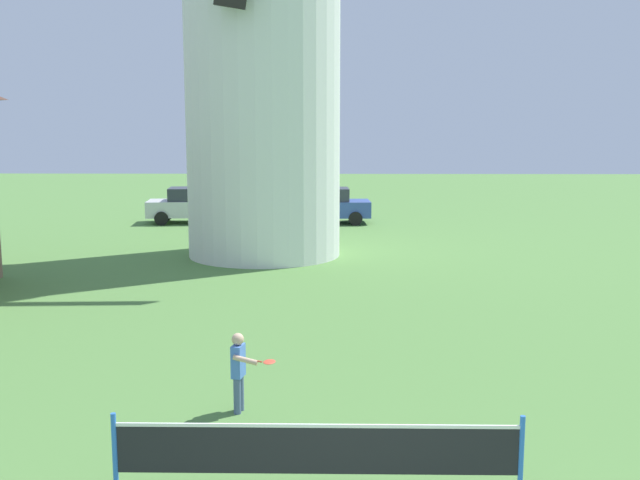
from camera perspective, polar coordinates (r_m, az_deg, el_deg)
The scene contains 5 objects.
windmill at distance 24.49m, azimuth -4.54°, elevation 17.31°, with size 8.21×5.75×15.70m.
tennis_net at distance 8.54m, azimuth -0.23°, elevation -16.02°, with size 4.63×0.06×1.10m.
player_far at distance 11.19m, azimuth -6.26°, elevation -9.84°, with size 0.70×0.61×1.23m.
parked_car_silver at distance 33.05m, azimuth -9.52°, elevation 2.74°, with size 4.47×2.19×1.56m.
parked_car_blue at distance 32.39m, azimuth 0.10°, elevation 2.74°, with size 4.35×2.03×1.56m.
Camera 1 is at (-0.28, -5.74, 4.28)m, focal length 41.17 mm.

